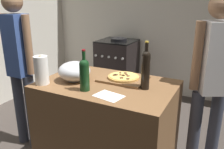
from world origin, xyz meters
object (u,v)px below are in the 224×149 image
Objects in this scene: stove at (117,67)px; pizza at (124,77)px; wine_bottle_amber at (146,68)px; wine_bottle_clear at (84,73)px; person_in_red at (211,79)px; paper_towel_roll at (41,70)px; mixing_bowl at (74,71)px; person_in_stripes at (20,63)px.

pizza is at bearing -62.40° from stove.
pizza is 1.93m from stove.
wine_bottle_amber is (0.24, -0.11, 0.14)m from pizza.
person_in_red is (0.88, 0.62, -0.10)m from wine_bottle_clear.
person_in_red is (1.57, -1.40, 0.47)m from stove.
person_in_red reaches higher than paper_towel_roll.
wine_bottle_amber is at bearing 8.87° from mixing_bowl.
paper_towel_roll reaches higher than stove.
wine_bottle_clear is 0.95m from person_in_stripes.
paper_towel_roll is 0.58m from person_in_stripes.
wine_bottle_clear is 0.20× the size of person_in_red.
person_in_stripes is (-0.52, 0.24, -0.06)m from paper_towel_roll.
person_in_red is (1.28, 0.66, -0.08)m from paper_towel_roll.
paper_towel_roll is 0.15× the size of person_in_stripes.
paper_towel_roll is at bearing -160.59° from wine_bottle_amber.
stove is (-0.70, 2.02, -0.57)m from wine_bottle_clear.
wine_bottle_amber is at bearing -57.99° from stove.
wine_bottle_clear is at bearing -115.80° from pizza.
pizza is at bearing -159.56° from person_in_red.
person_in_stripes is at bearing 167.87° from wine_bottle_clear.
person_in_stripes is (-1.34, -0.05, -0.12)m from wine_bottle_amber.
mixing_bowl is (-0.38, -0.21, 0.06)m from pizza.
stove is 1.90m from person_in_stripes.
mixing_bowl is 0.26m from wine_bottle_clear.
person_in_stripes is at bearing -171.74° from pizza.
wine_bottle_amber is at bearing 2.11° from person_in_stripes.
pizza is at bearing 64.20° from wine_bottle_clear.
wine_bottle_amber is 0.41× the size of stove.
mixing_bowl is 0.73× the size of wine_bottle_amber.
wine_bottle_amber is 0.23× the size of person_in_stripes.
pizza is 1.11m from person_in_stripes.
stove is (-0.49, 1.87, -0.52)m from mixing_bowl.
pizza is 0.44m from mixing_bowl.
stove is at bearing 104.67° from mixing_bowl.
wine_bottle_amber is at bearing 31.06° from wine_bottle_clear.
mixing_bowl is 1.15× the size of paper_towel_roll.
person_in_stripes is at bearing -97.26° from stove.
stove is at bearing 98.00° from paper_towel_roll.
person_in_red is (1.81, 0.42, -0.02)m from person_in_stripes.
wine_bottle_clear is 1.08m from person_in_red.
person_in_stripes is at bearing -177.89° from wine_bottle_amber.
wine_bottle_amber is 0.24× the size of person_in_red.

